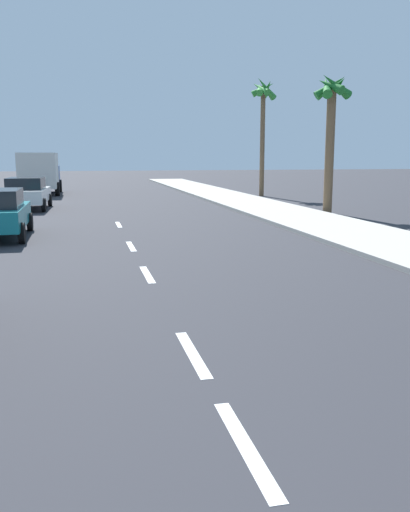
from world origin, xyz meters
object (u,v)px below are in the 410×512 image
at_px(palm_tree_far, 331,111).
at_px(palm_tree_distant, 263,104).
at_px(parked_car_white, 27,192).
at_px(delivery_truck, 40,172).

distance_m(palm_tree_far, palm_tree_distant, 11.13).
bearing_deg(palm_tree_distant, parked_car_white, -156.68).
bearing_deg(delivery_truck, palm_tree_far, -48.67).
bearing_deg(delivery_truck, parked_car_white, -89.20).
xyz_separation_m(delivery_truck, palm_tree_distant, (14.24, -4.82, 4.37)).
bearing_deg(parked_car_white, palm_tree_distant, 25.85).
xyz_separation_m(delivery_truck, palm_tree_far, (13.76, -15.86, 3.09)).
distance_m(delivery_truck, palm_tree_distant, 15.66).
bearing_deg(parked_car_white, palm_tree_far, -17.31).
height_order(parked_car_white, palm_tree_distant, palm_tree_distant).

